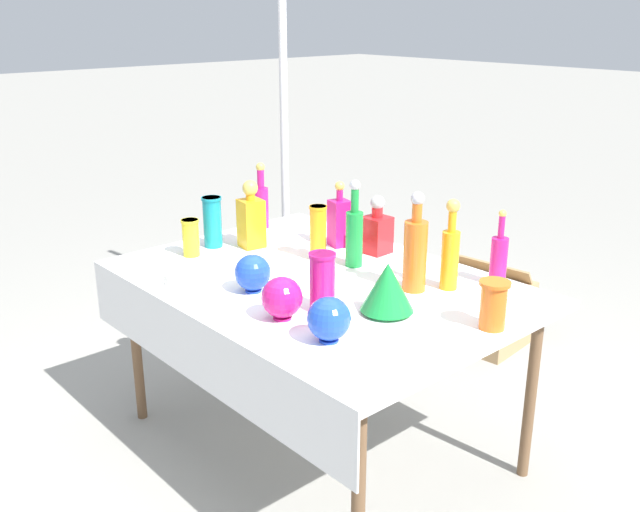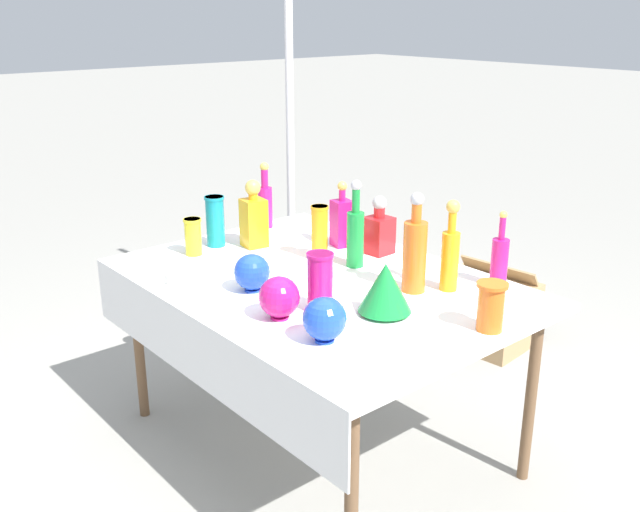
{
  "view_description": "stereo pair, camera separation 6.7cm",
  "coord_description": "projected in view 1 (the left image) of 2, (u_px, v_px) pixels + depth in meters",
  "views": [
    {
      "loc": [
        1.98,
        -1.76,
        1.78
      ],
      "look_at": [
        0.0,
        0.0,
        0.86
      ],
      "focal_mm": 40.0,
      "sensor_mm": 36.0,
      "label": 1
    },
    {
      "loc": [
        2.02,
        -1.71,
        1.78
      ],
      "look_at": [
        0.0,
        0.0,
        0.86
      ],
      "focal_mm": 40.0,
      "sensor_mm": 36.0,
      "label": 2
    }
  ],
  "objects": [
    {
      "name": "round_bowl_0",
      "position": [
        253.0,
        273.0,
        2.69
      ],
      "size": [
        0.14,
        0.14,
        0.15
      ],
      "color": "blue",
      "rests_on": "display_table"
    },
    {
      "name": "tall_bottle_2",
      "position": [
        499.0,
        258.0,
        2.76
      ],
      "size": [
        0.07,
        0.07,
        0.3
      ],
      "color": "#C61972",
      "rests_on": "display_table"
    },
    {
      "name": "tall_bottle_1",
      "position": [
        261.0,
        203.0,
        3.47
      ],
      "size": [
        0.07,
        0.07,
        0.32
      ],
      "color": "#C61972",
      "rests_on": "display_table"
    },
    {
      "name": "ground_plane",
      "position": [
        320.0,
        443.0,
        3.09
      ],
      "size": [
        40.0,
        40.0,
        0.0
      ],
      "primitive_type": "plane",
      "color": "gray"
    },
    {
      "name": "square_decanter_0",
      "position": [
        339.0,
        221.0,
        3.21
      ],
      "size": [
        0.1,
        0.1,
        0.3
      ],
      "color": "#C61972",
      "rests_on": "display_table"
    },
    {
      "name": "round_bowl_2",
      "position": [
        329.0,
        319.0,
        2.29
      ],
      "size": [
        0.14,
        0.14,
        0.15
      ],
      "color": "blue",
      "rests_on": "display_table"
    },
    {
      "name": "tall_bottle_3",
      "position": [
        354.0,
        233.0,
        2.95
      ],
      "size": [
        0.07,
        0.07,
        0.37
      ],
      "color": "#198C38",
      "rests_on": "display_table"
    },
    {
      "name": "slender_vase_0",
      "position": [
        494.0,
        303.0,
        2.38
      ],
      "size": [
        0.11,
        0.11,
        0.17
      ],
      "color": "orange",
      "rests_on": "display_table"
    },
    {
      "name": "tall_bottle_4",
      "position": [
        450.0,
        252.0,
        2.7
      ],
      "size": [
        0.07,
        0.07,
        0.35
      ],
      "color": "orange",
      "rests_on": "display_table"
    },
    {
      "name": "canopy_pole",
      "position": [
        285.0,
        178.0,
        3.98
      ],
      "size": [
        0.18,
        0.18,
        2.28
      ],
      "color": "silver",
      "rests_on": "ground"
    },
    {
      "name": "cardboard_box_behind_left",
      "position": [
        477.0,
        310.0,
        4.01
      ],
      "size": [
        0.56,
        0.45,
        0.44
      ],
      "color": "tan",
      "rests_on": "ground"
    },
    {
      "name": "slender_vase_1",
      "position": [
        212.0,
        221.0,
        3.19
      ],
      "size": [
        0.09,
        0.09,
        0.23
      ],
      "color": "teal",
      "rests_on": "display_table"
    },
    {
      "name": "slender_vase_3",
      "position": [
        318.0,
        231.0,
        3.03
      ],
      "size": [
        0.08,
        0.08,
        0.24
      ],
      "color": "orange",
      "rests_on": "display_table"
    },
    {
      "name": "price_tag_left",
      "position": [
        166.0,
        281.0,
        2.78
      ],
      "size": [
        0.05,
        0.02,
        0.03
      ],
      "primitive_type": "cube",
      "rotation": [
        -0.21,
        0.0,
        -0.23
      ],
      "color": "white",
      "rests_on": "display_table"
    },
    {
      "name": "display_table",
      "position": [
        314.0,
        294.0,
        2.84
      ],
      "size": [
        1.61,
        1.15,
        0.76
      ],
      "color": "white",
      "rests_on": "ground"
    },
    {
      "name": "round_bowl_1",
      "position": [
        282.0,
        297.0,
        2.45
      ],
      "size": [
        0.14,
        0.14,
        0.15
      ],
      "color": "#C61972",
      "rests_on": "display_table"
    },
    {
      "name": "slender_vase_4",
      "position": [
        322.0,
        280.0,
        2.51
      ],
      "size": [
        0.1,
        0.1,
        0.21
      ],
      "color": "#C61972",
      "rests_on": "display_table"
    },
    {
      "name": "fluted_vase_0",
      "position": [
        387.0,
        287.0,
        2.5
      ],
      "size": [
        0.19,
        0.19,
        0.19
      ],
      "color": "#198C38",
      "rests_on": "display_table"
    },
    {
      "name": "square_decanter_1",
      "position": [
        251.0,
        218.0,
        3.19
      ],
      "size": [
        0.11,
        0.11,
        0.31
      ],
      "color": "orange",
      "rests_on": "display_table"
    },
    {
      "name": "tall_bottle_0",
      "position": [
        415.0,
        251.0,
        2.68
      ],
      "size": [
        0.09,
        0.09,
        0.39
      ],
      "color": "orange",
      "rests_on": "display_table"
    },
    {
      "name": "square_decanter_2",
      "position": [
        377.0,
        230.0,
        3.12
      ],
      "size": [
        0.11,
        0.11,
        0.26
      ],
      "color": "red",
      "rests_on": "display_table"
    },
    {
      "name": "slender_vase_2",
      "position": [
        191.0,
        236.0,
        3.09
      ],
      "size": [
        0.08,
        0.08,
        0.16
      ],
      "color": "yellow",
      "rests_on": "display_table"
    }
  ]
}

